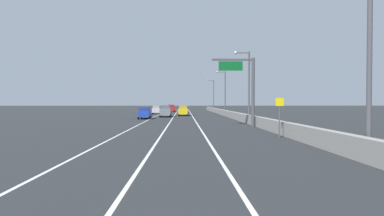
{
  "coord_description": "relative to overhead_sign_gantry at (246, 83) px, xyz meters",
  "views": [
    {
      "loc": [
        -0.21,
        -3.32,
        2.69
      ],
      "look_at": [
        1.2,
        46.2,
        1.72
      ],
      "focal_mm": 28.45,
      "sensor_mm": 36.0,
      "label": 1
    }
  ],
  "objects": [
    {
      "name": "lane_stripe_center",
      "position": [
        -8.64,
        25.42,
        -4.73
      ],
      "size": [
        0.16,
        130.0,
        0.0
      ],
      "primitive_type": "cube",
      "color": "silver",
      "rests_on": "ground_plane"
    },
    {
      "name": "car_blue_3",
      "position": [
        -13.08,
        16.25,
        -3.78
      ],
      "size": [
        1.89,
        4.75,
        1.89
      ],
      "color": "#1E389E",
      "rests_on": "ground_plane"
    },
    {
      "name": "car_red_0",
      "position": [
        -10.17,
        50.59,
        -3.74
      ],
      "size": [
        1.96,
        4.6,
        1.98
      ],
      "color": "red",
      "rests_on": "ground_plane"
    },
    {
      "name": "car_gray_1",
      "position": [
        -10.05,
        22.09,
        -3.68
      ],
      "size": [
        1.96,
        4.49,
        2.1
      ],
      "color": "slate",
      "rests_on": "ground_plane"
    },
    {
      "name": "lane_stripe_left",
      "position": [
        -12.14,
        25.42,
        -4.73
      ],
      "size": [
        0.16,
        130.0,
        0.0
      ],
      "primitive_type": "cube",
      "color": "silver",
      "rests_on": "ground_plane"
    },
    {
      "name": "overhead_sign_gantry",
      "position": [
        0.0,
        0.0,
        0.0
      ],
      "size": [
        4.68,
        0.36,
        7.5
      ],
      "color": "#47474C",
      "rests_on": "ground_plane"
    },
    {
      "name": "car_yellow_4",
      "position": [
        -6.87,
        27.06,
        -3.73
      ],
      "size": [
        2.0,
        4.8,
        1.99
      ],
      "color": "gold",
      "rests_on": "ground_plane"
    },
    {
      "name": "ground_plane",
      "position": [
        -6.64,
        34.42,
        -4.73
      ],
      "size": [
        320.0,
        320.0,
        0.0
      ],
      "primitive_type": "plane",
      "color": "#26282B"
    },
    {
      "name": "car_silver_2",
      "position": [
        -12.92,
        35.62,
        -3.78
      ],
      "size": [
        1.87,
        4.14,
        1.9
      ],
      "color": "#B7B7BC",
      "rests_on": "ground_plane"
    },
    {
      "name": "lamp_post_right_second",
      "position": [
        1.61,
        7.35,
        0.74
      ],
      "size": [
        2.14,
        0.44,
        9.45
      ],
      "color": "#4C4C51",
      "rests_on": "ground_plane"
    },
    {
      "name": "lamp_post_right_fourth",
      "position": [
        2.05,
        59.1,
        0.74
      ],
      "size": [
        2.14,
        0.44,
        9.45
      ],
      "color": "#4C4C51",
      "rests_on": "ground_plane"
    },
    {
      "name": "jersey_barrier_right",
      "position": [
        1.34,
        10.42,
        -4.18
      ],
      "size": [
        0.6,
        120.0,
        1.1
      ],
      "primitive_type": "cube",
      "color": "gray",
      "rests_on": "ground_plane"
    },
    {
      "name": "lamp_post_right_near",
      "position": [
        1.81,
        -18.53,
        0.74
      ],
      "size": [
        2.14,
        0.44,
        9.45
      ],
      "color": "#4C4C51",
      "rests_on": "ground_plane"
    },
    {
      "name": "lane_stripe_right",
      "position": [
        -5.14,
        25.42,
        -4.73
      ],
      "size": [
        0.16,
        130.0,
        0.0
      ],
      "primitive_type": "cube",
      "color": "silver",
      "rests_on": "ground_plane"
    },
    {
      "name": "lamp_post_right_third",
      "position": [
        1.99,
        33.22,
        0.74
      ],
      "size": [
        2.14,
        0.44,
        9.45
      ],
      "color": "#4C4C51",
      "rests_on": "ground_plane"
    },
    {
      "name": "speed_advisory_sign",
      "position": [
        0.44,
        -10.07,
        -2.96
      ],
      "size": [
        0.6,
        0.11,
        3.0
      ],
      "color": "#4C4C51",
      "rests_on": "ground_plane"
    }
  ]
}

